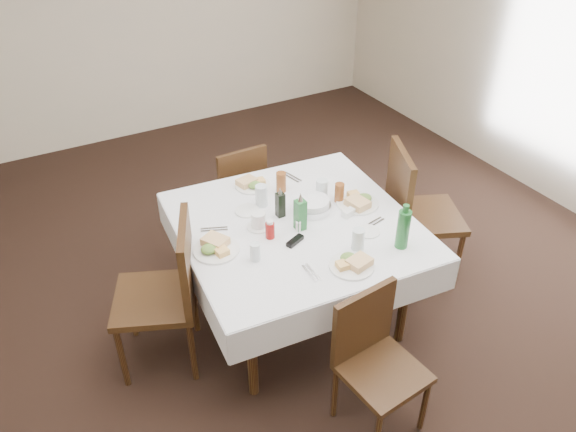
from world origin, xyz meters
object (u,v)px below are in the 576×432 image
at_px(ketchup_bottle, 270,230).
at_px(water_e, 322,190).
at_px(coffee_mug, 259,221).
at_px(bread_basket, 312,205).
at_px(water_s, 358,239).
at_px(water_n, 261,196).
at_px(oil_cruet_dark, 280,204).
at_px(chair_east, 413,207).
at_px(oil_cruet_green, 300,214).
at_px(dining_table, 296,233).
at_px(chair_north, 238,187).
at_px(chair_south, 373,353).
at_px(green_bottle, 403,229).
at_px(chair_west, 170,287).
at_px(water_w, 255,252).

bearing_deg(ketchup_bottle, water_e, 22.91).
relative_size(ketchup_bottle, coffee_mug, 0.82).
bearing_deg(bread_basket, water_s, -87.56).
bearing_deg(water_n, oil_cruet_dark, -73.81).
bearing_deg(water_e, water_s, -100.26).
height_order(chair_east, oil_cruet_dark, chair_east).
bearing_deg(ketchup_bottle, oil_cruet_green, -2.46).
xyz_separation_m(dining_table, coffee_mug, (-0.22, 0.08, 0.12)).
xyz_separation_m(oil_cruet_green, ketchup_bottle, (-0.20, 0.01, -0.05)).
relative_size(water_n, oil_cruet_green, 0.57).
height_order(chair_north, chair_east, chair_east).
xyz_separation_m(water_n, water_e, (0.38, -0.13, -0.00)).
relative_size(water_e, oil_cruet_dark, 0.69).
relative_size(water_n, water_s, 1.08).
height_order(chair_south, water_s, water_s).
relative_size(oil_cruet_dark, green_bottle, 0.73).
height_order(water_s, green_bottle, green_bottle).
bearing_deg(water_e, chair_south, -107.24).
bearing_deg(oil_cruet_dark, water_n, 106.19).
relative_size(chair_north, chair_west, 0.84).
distance_m(chair_west, water_w, 0.57).
height_order(water_n, bread_basket, water_n).
xyz_separation_m(chair_east, water_s, (-0.77, -0.38, 0.24)).
distance_m(water_e, oil_cruet_dark, 0.34).
bearing_deg(dining_table, water_e, 28.98).
bearing_deg(water_s, ketchup_bottle, 138.63).
height_order(water_e, oil_cruet_green, oil_cruet_green).
height_order(dining_table, oil_cruet_dark, oil_cruet_dark).
bearing_deg(water_w, dining_table, 27.26).
distance_m(water_n, oil_cruet_dark, 0.18).
bearing_deg(chair_east, water_n, 163.27).
distance_m(water_n, ketchup_bottle, 0.36).
height_order(chair_south, water_w, water_w).
bearing_deg(oil_cruet_green, chair_south, -92.64).
relative_size(chair_north, green_bottle, 2.92).
bearing_deg(oil_cruet_dark, water_w, -136.56).
distance_m(chair_south, oil_cruet_green, 0.94).
xyz_separation_m(dining_table, water_n, (-0.10, 0.29, 0.15)).
xyz_separation_m(dining_table, chair_north, (0.04, 0.99, -0.20)).
relative_size(chair_east, chair_west, 1.03).
height_order(water_e, green_bottle, green_bottle).
relative_size(chair_north, water_e, 5.80).
xyz_separation_m(chair_west, oil_cruet_green, (0.84, -0.09, 0.30)).
relative_size(chair_west, water_s, 7.43).
xyz_separation_m(water_w, bread_basket, (0.55, 0.28, -0.02)).
xyz_separation_m(dining_table, green_bottle, (0.42, -0.51, 0.20)).
xyz_separation_m(dining_table, water_s, (0.19, -0.40, 0.14)).
xyz_separation_m(water_n, oil_cruet_green, (0.09, -0.35, 0.04)).
xyz_separation_m(dining_table, bread_basket, (0.16, 0.08, 0.11)).
distance_m(dining_table, water_n, 0.34).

